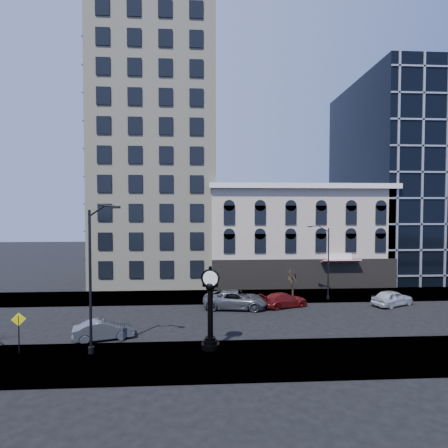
{
  "coord_description": "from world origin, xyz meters",
  "views": [
    {
      "loc": [
        0.09,
        -29.2,
        9.16
      ],
      "look_at": [
        2.0,
        4.0,
        8.0
      ],
      "focal_mm": 28.0,
      "sensor_mm": 36.0,
      "label": 1
    }
  ],
  "objects": [
    {
      "name": "street_lamp_far",
      "position": [
        12.37,
        6.13,
        6.0
      ],
      "size": [
        1.99,
        0.66,
        7.79
      ],
      "rotation": [
        0.0,
        0.0,
        2.92
      ],
      "color": "black",
      "rests_on": "sidewalk_far"
    },
    {
      "name": "glass_office",
      "position": [
        32.0,
        20.91,
        14.0
      ],
      "size": [
        20.0,
        20.15,
        28.0
      ],
      "color": "black",
      "rests_on": "ground"
    },
    {
      "name": "car_far_b",
      "position": [
        7.8,
        3.74,
        0.68
      ],
      "size": [
        5.05,
        3.37,
        1.36
      ],
      "primitive_type": "imported",
      "rotation": [
        0.0,
        0.0,
        1.91
      ],
      "color": "maroon",
      "rests_on": "ground"
    },
    {
      "name": "sidewalk_near",
      "position": [
        0.0,
        -8.0,
        0.06
      ],
      "size": [
        160.0,
        6.0,
        0.12
      ],
      "primitive_type": "cube",
      "color": "#98988A",
      "rests_on": "ground"
    },
    {
      "name": "street_clock",
      "position": [
        0.5,
        -6.38,
        2.6
      ],
      "size": [
        1.24,
        1.24,
        5.49
      ],
      "rotation": [
        0.0,
        0.0,
        -0.27
      ],
      "color": "black",
      "rests_on": "sidewalk_near"
    },
    {
      "name": "ground",
      "position": [
        0.0,
        0.0,
        0.0
      ],
      "size": [
        160.0,
        160.0,
        0.0
      ],
      "primitive_type": "plane",
      "color": "black",
      "rests_on": "ground"
    },
    {
      "name": "car_far_c",
      "position": [
        18.43,
        3.58,
        0.76
      ],
      "size": [
        4.78,
        3.45,
        1.51
      ],
      "primitive_type": "imported",
      "rotation": [
        0.0,
        0.0,
        1.99
      ],
      "color": "silver",
      "rests_on": "ground"
    },
    {
      "name": "street_lamp_near",
      "position": [
        -6.46,
        -7.01,
        7.44
      ],
      "size": [
        2.4,
        1.11,
        9.69
      ],
      "rotation": [
        0.0,
        0.0,
        -0.36
      ],
      "color": "black",
      "rests_on": "sidewalk_near"
    },
    {
      "name": "bare_tree_far",
      "position": [
        9.47,
        6.96,
        2.7
      ],
      "size": [
        2.0,
        2.0,
        3.43
      ],
      "color": "#302418",
      "rests_on": "sidewalk_far"
    },
    {
      "name": "cream_tower",
      "position": [
        -6.11,
        18.88,
        19.32
      ],
      "size": [
        15.9,
        15.4,
        42.5
      ],
      "color": "beige",
      "rests_on": "ground"
    },
    {
      "name": "victorian_row",
      "position": [
        12.0,
        15.89,
        6.0
      ],
      "size": [
        22.6,
        11.19,
        12.5
      ],
      "color": "#C1B19F",
      "rests_on": "ground"
    },
    {
      "name": "sidewalk_far",
      "position": [
        0.0,
        8.0,
        0.06
      ],
      "size": [
        160.0,
        6.0,
        0.12
      ],
      "primitive_type": "cube",
      "color": "#98988A",
      "rests_on": "ground"
    },
    {
      "name": "car_far_a",
      "position": [
        3.07,
        3.47,
        0.85
      ],
      "size": [
        6.42,
        3.6,
        1.69
      ],
      "primitive_type": "imported",
      "rotation": [
        0.0,
        0.0,
        1.44
      ],
      "color": "#595B60",
      "rests_on": "ground"
    },
    {
      "name": "warning_sign",
      "position": [
        -11.69,
        -6.56,
        1.94
      ],
      "size": [
        0.85,
        0.23,
        2.64
      ],
      "rotation": [
        0.0,
        0.0,
        0.22
      ],
      "color": "black",
      "rests_on": "sidewalk_near"
    },
    {
      "name": "car_near_b",
      "position": [
        -7.13,
        -3.94,
        0.69
      ],
      "size": [
        4.43,
        2.59,
        1.38
      ],
      "primitive_type": "imported",
      "rotation": [
        0.0,
        0.0,
        1.86
      ],
      "color": "#595B60",
      "rests_on": "ground"
    }
  ]
}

